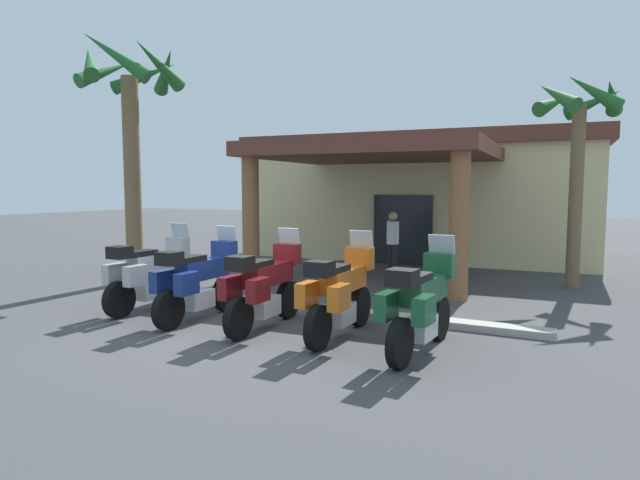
{
  "coord_description": "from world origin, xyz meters",
  "views": [
    {
      "loc": [
        5.08,
        -7.29,
        2.31
      ],
      "look_at": [
        -0.08,
        3.13,
        1.2
      ],
      "focal_mm": 30.73,
      "sensor_mm": 36.0,
      "label": 1
    }
  ],
  "objects_px": {
    "motorcycle_orange": "(340,293)",
    "pedestrian": "(393,239)",
    "motorcycle_maroon": "(264,286)",
    "motorcycle_green": "(421,304)",
    "motorcycle_blue": "(198,281)",
    "palm_tree_near_portico": "(580,130)",
    "motel_building": "(422,195)",
    "palm_tree_roadside": "(131,109)",
    "motorcycle_silver": "(150,273)"
  },
  "relations": [
    {
      "from": "palm_tree_roadside",
      "to": "palm_tree_near_portico",
      "type": "relative_size",
      "value": 1.22
    },
    {
      "from": "motorcycle_blue",
      "to": "motorcycle_maroon",
      "type": "height_order",
      "value": "same"
    },
    {
      "from": "palm_tree_near_portico",
      "to": "pedestrian",
      "type": "bearing_deg",
      "value": -178.24
    },
    {
      "from": "motel_building",
      "to": "motorcycle_green",
      "type": "xyz_separation_m",
      "value": [
        3.13,
        -11.0,
        -1.37
      ]
    },
    {
      "from": "motorcycle_silver",
      "to": "palm_tree_near_portico",
      "type": "relative_size",
      "value": 0.46
    },
    {
      "from": "motel_building",
      "to": "palm_tree_roadside",
      "type": "height_order",
      "value": "palm_tree_roadside"
    },
    {
      "from": "motorcycle_maroon",
      "to": "motorcycle_silver",
      "type": "bearing_deg",
      "value": 84.67
    },
    {
      "from": "motorcycle_silver",
      "to": "motorcycle_orange",
      "type": "xyz_separation_m",
      "value": [
        4.03,
        -0.18,
        0.0
      ]
    },
    {
      "from": "motorcycle_green",
      "to": "pedestrian",
      "type": "relative_size",
      "value": 1.31
    },
    {
      "from": "motorcycle_maroon",
      "to": "motorcycle_blue",
      "type": "bearing_deg",
      "value": 90.62
    },
    {
      "from": "palm_tree_roadside",
      "to": "motorcycle_maroon",
      "type": "bearing_deg",
      "value": -25.08
    },
    {
      "from": "motel_building",
      "to": "palm_tree_near_portico",
      "type": "xyz_separation_m",
      "value": [
        4.89,
        -4.52,
        1.53
      ]
    },
    {
      "from": "motorcycle_blue",
      "to": "pedestrian",
      "type": "relative_size",
      "value": 1.31
    },
    {
      "from": "motorcycle_orange",
      "to": "motorcycle_green",
      "type": "relative_size",
      "value": 1.0
    },
    {
      "from": "motorcycle_blue",
      "to": "motorcycle_silver",
      "type": "bearing_deg",
      "value": 79.66
    },
    {
      "from": "motorcycle_silver",
      "to": "palm_tree_near_portico",
      "type": "distance_m",
      "value": 9.8
    },
    {
      "from": "motorcycle_maroon",
      "to": "motorcycle_green",
      "type": "xyz_separation_m",
      "value": [
        2.69,
        -0.2,
        0.0
      ]
    },
    {
      "from": "palm_tree_near_portico",
      "to": "motorcycle_green",
      "type": "bearing_deg",
      "value": -105.21
    },
    {
      "from": "motorcycle_maroon",
      "to": "pedestrian",
      "type": "xyz_separation_m",
      "value": [
        0.11,
        6.14,
        0.28
      ]
    },
    {
      "from": "motel_building",
      "to": "motorcycle_green",
      "type": "relative_size",
      "value": 5.22
    },
    {
      "from": "motorcycle_orange",
      "to": "palm_tree_near_portico",
      "type": "height_order",
      "value": "palm_tree_near_portico"
    },
    {
      "from": "motorcycle_orange",
      "to": "palm_tree_roadside",
      "type": "relative_size",
      "value": 0.37
    },
    {
      "from": "palm_tree_near_portico",
      "to": "palm_tree_roadside",
      "type": "bearing_deg",
      "value": -158.66
    },
    {
      "from": "motorcycle_blue",
      "to": "palm_tree_near_portico",
      "type": "height_order",
      "value": "palm_tree_near_portico"
    },
    {
      "from": "motorcycle_green",
      "to": "motorcycle_blue",
      "type": "bearing_deg",
      "value": 91.84
    },
    {
      "from": "motorcycle_blue",
      "to": "palm_tree_roadside",
      "type": "bearing_deg",
      "value": 57.68
    },
    {
      "from": "motorcycle_blue",
      "to": "palm_tree_near_portico",
      "type": "bearing_deg",
      "value": -42.44
    },
    {
      "from": "motorcycle_maroon",
      "to": "palm_tree_near_portico",
      "type": "relative_size",
      "value": 0.46
    },
    {
      "from": "motel_building",
      "to": "motorcycle_maroon",
      "type": "relative_size",
      "value": 5.23
    },
    {
      "from": "motorcycle_green",
      "to": "pedestrian",
      "type": "xyz_separation_m",
      "value": [
        -2.58,
        6.34,
        0.28
      ]
    },
    {
      "from": "motorcycle_maroon",
      "to": "palm_tree_near_portico",
      "type": "distance_m",
      "value": 8.22
    },
    {
      "from": "motel_building",
      "to": "motorcycle_blue",
      "type": "bearing_deg",
      "value": -97.41
    },
    {
      "from": "motorcycle_maroon",
      "to": "motorcycle_green",
      "type": "distance_m",
      "value": 2.69
    },
    {
      "from": "motorcycle_maroon",
      "to": "motorcycle_green",
      "type": "bearing_deg",
      "value": -94.89
    },
    {
      "from": "palm_tree_roadside",
      "to": "motorcycle_silver",
      "type": "bearing_deg",
      "value": -40.99
    },
    {
      "from": "motorcycle_orange",
      "to": "pedestrian",
      "type": "height_order",
      "value": "pedestrian"
    },
    {
      "from": "motorcycle_orange",
      "to": "palm_tree_roadside",
      "type": "height_order",
      "value": "palm_tree_roadside"
    },
    {
      "from": "motorcycle_blue",
      "to": "palm_tree_near_portico",
      "type": "relative_size",
      "value": 0.46
    },
    {
      "from": "motorcycle_maroon",
      "to": "motel_building",
      "type": "bearing_deg",
      "value": 1.6
    },
    {
      "from": "motel_building",
      "to": "pedestrian",
      "type": "relative_size",
      "value": 6.86
    },
    {
      "from": "motel_building",
      "to": "pedestrian",
      "type": "height_order",
      "value": "motel_building"
    },
    {
      "from": "motel_building",
      "to": "motorcycle_maroon",
      "type": "distance_m",
      "value": 10.9
    },
    {
      "from": "motorcycle_blue",
      "to": "motel_building",
      "type": "bearing_deg",
      "value": -4.66
    },
    {
      "from": "motorcycle_maroon",
      "to": "motorcycle_green",
      "type": "height_order",
      "value": "same"
    },
    {
      "from": "motorcycle_silver",
      "to": "motorcycle_maroon",
      "type": "xyz_separation_m",
      "value": [
        2.69,
        -0.22,
        0.0
      ]
    },
    {
      "from": "motorcycle_blue",
      "to": "motorcycle_green",
      "type": "xyz_separation_m",
      "value": [
        4.03,
        -0.16,
        0.0
      ]
    },
    {
      "from": "motel_building",
      "to": "motorcycle_maroon",
      "type": "bearing_deg",
      "value": -90.31
    },
    {
      "from": "motorcycle_maroon",
      "to": "palm_tree_roadside",
      "type": "xyz_separation_m",
      "value": [
        -5.28,
        2.47,
        3.5
      ]
    },
    {
      "from": "motel_building",
      "to": "motorcycle_silver",
      "type": "xyz_separation_m",
      "value": [
        -2.25,
        -10.58,
        -1.37
      ]
    },
    {
      "from": "motorcycle_maroon",
      "to": "palm_tree_roadside",
      "type": "relative_size",
      "value": 0.38
    }
  ]
}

